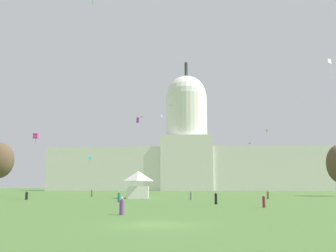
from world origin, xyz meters
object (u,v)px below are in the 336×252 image
person_olive_near_tent (92,193)px  kite_white_mid (330,63)px  person_black_back_center (216,199)px  person_teal_front_left (119,197)px  person_grey_front_center (191,196)px  kite_turquoise_low (90,159)px  event_tent (138,184)px  kite_pink_mid (170,107)px  kite_cyan_mid (162,116)px  kite_red_mid (248,144)px  person_black_mid_left (27,196)px  person_olive_deep_crowd (268,195)px  kite_gold_mid (267,130)px  person_maroon_lawn_far_right (264,202)px  capitol_building (187,157)px  kite_violet_low (138,120)px  kite_magenta_low (36,136)px  kite_orange_mid (141,117)px

person_olive_near_tent → kite_white_mid: 56.93m
person_black_back_center → person_teal_front_left: 15.73m
person_grey_front_center → kite_turquoise_low: (-38.15, 73.11, 11.97)m
event_tent → kite_pink_mid: bearing=83.2°
kite_turquoise_low → person_olive_near_tent: bearing=135.1°
event_tent → kite_cyan_mid: (0.08, 61.17, 25.29)m
kite_red_mid → kite_pink_mid: bearing=-95.5°
person_black_mid_left → person_olive_deep_crowd: bearing=-146.8°
kite_white_mid → kite_gold_mid: bearing=-72.8°
kite_gold_mid → kite_turquoise_low: bearing=112.2°
person_maroon_lawn_far_right → person_grey_front_center: size_ratio=0.93×
capitol_building → kite_violet_low: capitol_building is taller
kite_gold_mid → kite_magenta_low: (-67.96, -76.90, -11.97)m
capitol_building → kite_turquoise_low: 73.44m
kite_cyan_mid → kite_magenta_low: bearing=-121.1°
person_olive_near_tent → person_black_back_center: (25.23, -32.54, -0.08)m
person_teal_front_left → kite_violet_low: bearing=120.8°
person_olive_deep_crowd → kite_gold_mid: size_ratio=1.51×
capitol_building → person_olive_near_tent: (-20.19, -121.15, -17.16)m
event_tent → kite_pink_mid: size_ratio=1.93×
kite_pink_mid → kite_cyan_mid: 16.11m
kite_magenta_low → kite_cyan_mid: kite_cyan_mid is taller
event_tent → person_maroon_lawn_far_right: (18.72, -31.93, -2.07)m
person_black_back_center → kite_red_mid: bearing=88.5°
person_grey_front_center → person_teal_front_left: person_grey_front_center is taller
capitol_building → person_maroon_lawn_far_right: bearing=-86.5°
kite_white_mid → kite_orange_mid: kite_white_mid is taller
person_black_back_center → kite_pink_mid: (-11.40, 100.13, 33.94)m
person_olive_deep_crowd → person_grey_front_center: bearing=4.8°
kite_red_mid → kite_cyan_mid: (-34.54, -19.41, 8.48)m
kite_pink_mid → kite_orange_mid: 25.79m
person_olive_deep_crowd → person_black_mid_left: (-43.41, -6.00, -0.01)m
person_olive_near_tent → kite_white_mid: kite_white_mid is taller
person_grey_front_center → kite_red_mid: bearing=10.8°
person_grey_front_center → kite_violet_low: size_ratio=1.25×
person_black_back_center → kite_cyan_mid: bearing=108.8°
person_black_back_center → kite_white_mid: 41.93m
person_teal_front_left → kite_white_mid: size_ratio=0.35×
person_grey_front_center → kite_white_mid: 38.27m
person_black_mid_left → kite_white_mid: kite_white_mid is taller
person_maroon_lawn_far_right → kite_pink_mid: kite_pink_mid is taller
kite_pink_mid → kite_cyan_mid: size_ratio=3.93×
kite_cyan_mid → person_olive_near_tent: bearing=-108.4°
person_grey_front_center → kite_white_mid: bearing=-53.3°
kite_red_mid → kite_cyan_mid: size_ratio=2.54×
capitol_building → kite_violet_low: size_ratio=116.89×
kite_red_mid → kite_magenta_low: kite_red_mid is taller
person_maroon_lawn_far_right → person_olive_near_tent: person_olive_near_tent is taller
person_black_mid_left → kite_orange_mid: size_ratio=1.26×
event_tent → kite_orange_mid: 58.34m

